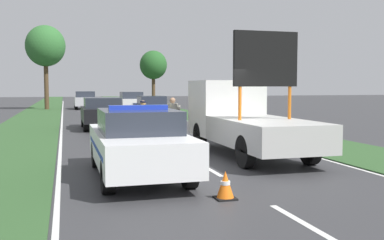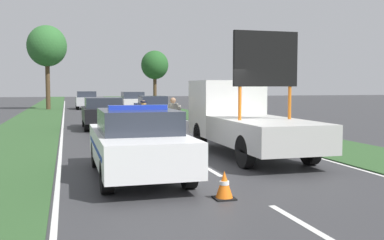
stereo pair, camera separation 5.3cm
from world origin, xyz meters
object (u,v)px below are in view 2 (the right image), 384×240
object	(u,v)px
road_barrier	(151,118)
queued_car_van_white	(132,102)
police_officer	(144,118)
work_truck	(242,117)
traffic_cone_centre_front	(224,185)
queued_car_sedan_black	(103,112)
police_car	(137,142)
traffic_cone_near_police	(153,132)
pedestrian_civilian	(173,116)
roadside_tree_near_left	(47,46)
queued_car_sedan_silver	(87,100)
roadside_tree_near_right	(155,65)
queued_car_hatch_blue	(152,107)

from	to	relation	value
road_barrier	queued_car_van_white	distance (m)	18.13
police_officer	work_truck	bearing A→B (deg)	107.92
traffic_cone_centre_front	queued_car_sedan_black	xyz separation A→B (m)	(-1.03, 14.46, 0.54)
police_car	traffic_cone_near_police	bearing A→B (deg)	77.03
road_barrier	queued_car_sedan_black	distance (m)	5.39
pedestrian_civilian	queued_car_sedan_black	xyz separation A→B (m)	(-2.06, 6.04, -0.17)
work_truck	traffic_cone_centre_front	distance (m)	5.87
police_officer	queued_car_van_white	bearing A→B (deg)	-119.03
traffic_cone_centre_front	work_truck	bearing A→B (deg)	64.94
pedestrian_civilian	road_barrier	bearing A→B (deg)	137.20
police_officer	roadside_tree_near_left	xyz separation A→B (m)	(-4.19, 25.58, 4.60)
traffic_cone_centre_front	police_officer	bearing A→B (deg)	90.55
pedestrian_civilian	traffic_cone_centre_front	world-z (taller)	pedestrian_civilian
police_car	queued_car_sedan_silver	distance (m)	31.75
queued_car_sedan_black	roadside_tree_near_right	bearing A→B (deg)	-106.32
work_truck	queued_car_hatch_blue	xyz separation A→B (m)	(0.10, 15.44, -0.34)
queued_car_van_white	roadside_tree_near_right	xyz separation A→B (m)	(4.27, 12.84, 3.46)
traffic_cone_near_police	queued_car_hatch_blue	size ratio (longest dim) A/B	0.18
traffic_cone_centre_front	queued_car_sedan_silver	bearing A→B (deg)	91.62
pedestrian_civilian	traffic_cone_near_police	xyz separation A→B (m)	(-0.66, 0.42, -0.62)
traffic_cone_centre_front	queued_car_sedan_black	size ratio (longest dim) A/B	0.13
police_officer	queued_car_sedan_silver	world-z (taller)	queued_car_sedan_silver
police_officer	police_car	bearing A→B (deg)	56.94
police_car	police_officer	distance (m)	5.94
roadside_tree_near_left	roadside_tree_near_right	size ratio (longest dim) A/B	1.25
queued_car_hatch_blue	queued_car_van_white	size ratio (longest dim) A/B	0.96
queued_car_hatch_blue	roadside_tree_near_left	xyz separation A→B (m)	(-6.84, 13.17, 4.76)
queued_car_van_white	roadside_tree_near_left	xyz separation A→B (m)	(-6.49, 6.59, 4.68)
pedestrian_civilian	roadside_tree_near_left	size ratio (longest dim) A/B	0.22
roadside_tree_near_right	queued_car_sedan_black	bearing A→B (deg)	-106.32
queued_car_hatch_blue	queued_car_van_white	world-z (taller)	queued_car_van_white
roadside_tree_near_right	queued_car_sedan_silver	bearing A→B (deg)	-141.57
roadside_tree_near_right	work_truck	bearing A→B (deg)	-96.59
pedestrian_civilian	roadside_tree_near_left	xyz separation A→B (m)	(-5.30, 25.46, 4.55)
police_officer	queued_car_sedan_black	distance (m)	6.24
traffic_cone_centre_front	roadside_tree_near_right	world-z (taller)	roadside_tree_near_right
pedestrian_civilian	roadside_tree_near_right	distance (m)	32.35
police_car	traffic_cone_centre_front	bearing A→B (deg)	-62.93
police_car	traffic_cone_near_police	size ratio (longest dim) A/B	6.93
work_truck	roadside_tree_near_left	size ratio (longest dim) A/B	0.84
police_officer	queued_car_van_white	world-z (taller)	queued_car_van_white
work_truck	queued_car_van_white	xyz separation A→B (m)	(-0.24, 22.02, -0.26)
road_barrier	pedestrian_civilian	size ratio (longest dim) A/B	1.47
traffic_cone_centre_front	roadside_tree_near_right	distance (m)	40.84
police_car	queued_car_hatch_blue	distance (m)	18.63
traffic_cone_centre_front	police_car	bearing A→B (deg)	116.19
queued_car_hatch_blue	roadside_tree_near_left	distance (m)	15.58
road_barrier	pedestrian_civilian	distance (m)	1.08
road_barrier	roadside_tree_near_left	size ratio (longest dim) A/B	0.33
traffic_cone_centre_front	roadside_tree_near_left	bearing A→B (deg)	97.18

